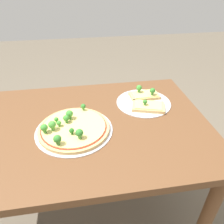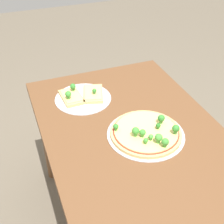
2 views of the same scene
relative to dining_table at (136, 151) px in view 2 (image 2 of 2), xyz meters
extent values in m
cube|color=brown|center=(0.00, 0.00, 0.08)|extent=(1.24, 0.78, 0.04)
cylinder|color=brown|center=(-0.56, -0.33, -0.28)|extent=(0.06, 0.06, 0.67)
cylinder|color=brown|center=(-0.56, 0.33, -0.28)|extent=(0.06, 0.06, 0.67)
cylinder|color=#B7B7BC|center=(0.01, 0.04, 0.10)|extent=(0.34, 0.34, 0.00)
cylinder|color=tan|center=(0.01, 0.04, 0.10)|extent=(0.31, 0.31, 0.01)
cylinder|color=#A82D1E|center=(0.01, 0.04, 0.11)|extent=(0.29, 0.29, 0.00)
cylinder|color=#EACC75|center=(0.01, 0.04, 0.12)|extent=(0.28, 0.28, 0.00)
sphere|color=#337A2D|center=(-0.04, -0.08, 0.14)|extent=(0.02, 0.02, 0.02)
cylinder|color=#3F8136|center=(-0.04, -0.08, 0.12)|extent=(0.01, 0.01, 0.01)
sphere|color=#337A2D|center=(-0.02, 0.12, 0.15)|extent=(0.03, 0.03, 0.03)
cylinder|color=#3F8136|center=(-0.02, 0.12, 0.12)|extent=(0.01, 0.01, 0.01)
sphere|color=#337A2D|center=(0.07, 0.15, 0.15)|extent=(0.03, 0.03, 0.03)
cylinder|color=#3F8136|center=(0.07, 0.15, 0.12)|extent=(0.01, 0.01, 0.01)
sphere|color=#3D8933|center=(0.08, 0.00, 0.14)|extent=(0.02, 0.02, 0.02)
cylinder|color=#488E3A|center=(0.08, 0.00, 0.12)|extent=(0.01, 0.01, 0.01)
sphere|color=#3D8933|center=(0.04, 0.01, 0.14)|extent=(0.03, 0.03, 0.03)
cylinder|color=#488E3A|center=(0.04, 0.01, 0.12)|extent=(0.01, 0.01, 0.01)
sphere|color=#3D8933|center=(0.02, -0.02, 0.15)|extent=(0.03, 0.03, 0.03)
cylinder|color=#488E3A|center=(0.02, -0.02, 0.12)|extent=(0.01, 0.01, 0.01)
sphere|color=#286B23|center=(0.01, 0.09, 0.14)|extent=(0.02, 0.02, 0.02)
cylinder|color=#37742D|center=(0.01, 0.09, 0.12)|extent=(0.01, 0.01, 0.01)
sphere|color=#479338|center=(0.09, 0.05, 0.15)|extent=(0.03, 0.03, 0.03)
cylinder|color=#51973E|center=(0.09, 0.05, 0.12)|extent=(0.01, 0.01, 0.01)
sphere|color=#3D8933|center=(0.13, 0.07, 0.14)|extent=(0.03, 0.03, 0.03)
cylinder|color=#488E3A|center=(0.13, 0.07, 0.12)|extent=(0.01, 0.01, 0.01)
sphere|color=#479338|center=(0.07, 0.03, 0.14)|extent=(0.02, 0.02, 0.02)
cylinder|color=#51973E|center=(0.07, 0.03, 0.12)|extent=(0.01, 0.01, 0.01)
cylinder|color=#B7B7BC|center=(-0.36, -0.14, 0.10)|extent=(0.29, 0.29, 0.00)
cube|color=tan|center=(-0.38, -0.19, 0.11)|extent=(0.16, 0.11, 0.02)
cube|color=#EACC75|center=(-0.38, -0.19, 0.12)|extent=(0.14, 0.09, 0.00)
sphere|color=#337A2D|center=(-0.42, -0.17, 0.14)|extent=(0.03, 0.03, 0.03)
cylinder|color=#3F8136|center=(-0.42, -0.17, 0.12)|extent=(0.01, 0.01, 0.01)
sphere|color=#3D8933|center=(-0.36, -0.21, 0.14)|extent=(0.03, 0.03, 0.03)
cylinder|color=#488E3A|center=(-0.36, -0.21, 0.12)|extent=(0.01, 0.01, 0.01)
cube|color=tan|center=(-0.37, -0.08, 0.11)|extent=(0.18, 0.14, 0.02)
cube|color=#EACC75|center=(-0.37, -0.08, 0.12)|extent=(0.15, 0.12, 0.00)
sphere|color=#337A2D|center=(-0.35, -0.08, 0.14)|extent=(0.02, 0.02, 0.02)
cylinder|color=#3F8136|center=(-0.35, -0.08, 0.12)|extent=(0.01, 0.01, 0.01)
camera|label=1|loc=(-0.04, 0.81, 0.71)|focal=35.00mm
camera|label=2|loc=(0.93, -0.47, 0.99)|focal=50.00mm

